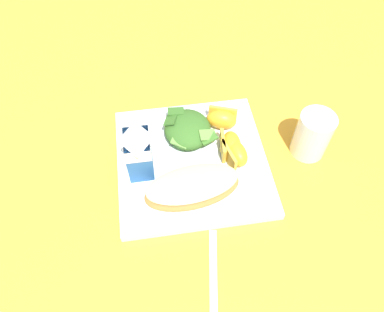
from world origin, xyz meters
TOP-DOWN VIEW (x-y plane):
  - ground at (0.00, 0.00)m, footprint 3.00×3.00m
  - white_plate at (0.00, 0.00)m, footprint 0.28×0.28m
  - cheesy_pizza_bread at (-0.07, 0.01)m, footprint 0.10×0.18m
  - green_salad_pile at (0.06, -0.00)m, footprint 0.10×0.10m
  - milk_carton at (-0.01, 0.10)m, footprint 0.06×0.05m
  - orange_wedge_front at (-0.01, -0.08)m, footprint 0.07×0.05m
  - orange_wedge_middle at (0.01, -0.07)m, footprint 0.06×0.04m
  - orange_wedge_rear at (0.07, -0.07)m, footprint 0.05×0.07m
  - metal_fork at (-0.25, 0.01)m, footprint 0.19×0.05m
  - drinking_clear_cup at (0.00, -0.23)m, footprint 0.07×0.07m

SIDE VIEW (x-z plane):
  - ground at x=0.00m, z-range 0.00..0.00m
  - metal_fork at x=-0.25m, z-range 0.00..0.01m
  - white_plate at x=0.00m, z-range 0.00..0.02m
  - cheesy_pizza_bread at x=-0.07m, z-range 0.02..0.05m
  - orange_wedge_front at x=-0.01m, z-range 0.02..0.06m
  - orange_wedge_middle at x=0.01m, z-range 0.02..0.06m
  - orange_wedge_rear at x=0.07m, z-range 0.02..0.06m
  - green_salad_pile at x=0.06m, z-range 0.01..0.06m
  - drinking_clear_cup at x=0.00m, z-range 0.00..0.09m
  - milk_carton at x=-0.01m, z-range 0.02..0.13m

